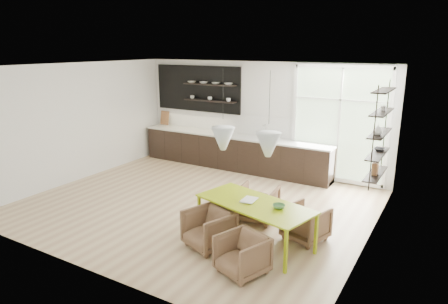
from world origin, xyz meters
TOP-DOWN VIEW (x-y plane):
  - room at (0.58, 1.10)m, footprint 7.02×6.01m
  - kitchen_run at (-0.69, 2.69)m, footprint 5.54×0.69m
  - right_shelving at (3.36, 1.17)m, footprint 0.26×1.22m
  - dining_table at (1.83, -0.94)m, footprint 2.17×1.38m
  - armchair_back_left at (1.46, -0.04)m, footprint 0.80×0.81m
  - armchair_back_right at (2.55, -0.37)m, footprint 0.83×0.84m
  - armchair_front_left at (1.24, -1.46)m, footprint 0.91×0.92m
  - armchair_front_right at (2.10, -1.89)m, footprint 0.84×0.85m
  - wire_stool at (0.85, -0.53)m, footprint 0.37×0.37m
  - table_book at (1.59, -0.91)m, footprint 0.25×0.32m
  - table_bowl at (2.27, -0.95)m, footprint 0.27×0.27m

SIDE VIEW (x-z plane):
  - wire_stool at x=0.85m, z-range 0.07..0.53m
  - armchair_front_right at x=2.10m, z-range 0.00..0.60m
  - armchair_back_right at x=2.55m, z-range 0.00..0.61m
  - armchair_front_left at x=1.24m, z-range 0.00..0.66m
  - armchair_back_left at x=1.46m, z-range 0.00..0.67m
  - kitchen_run at x=-0.69m, z-range -0.78..1.97m
  - dining_table at x=1.83m, z-range 0.32..1.05m
  - table_book at x=1.59m, z-range 0.73..0.76m
  - table_bowl at x=2.27m, z-range 0.73..0.80m
  - room at x=0.58m, z-range 0.00..2.92m
  - right_shelving at x=3.36m, z-range 0.70..2.60m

